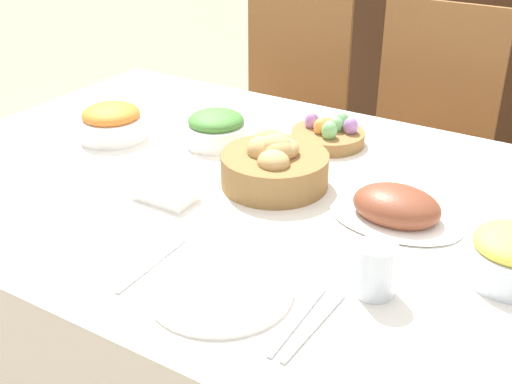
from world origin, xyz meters
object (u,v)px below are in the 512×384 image
(dinner_plate, at_px, (220,290))
(fork, at_px, (152,265))
(knife, at_px, (298,320))
(ham_platter, at_px, (396,208))
(green_salad_bowl, at_px, (216,128))
(bread_basket, at_px, (274,164))
(sideboard, at_px, (463,82))
(chair_far_left, at_px, (283,117))
(butter_dish, at_px, (166,193))
(drinking_cup, at_px, (376,269))
(chair_far_center, at_px, (420,146))
(carrot_bowl, at_px, (112,122))
(egg_basket, at_px, (329,134))
(spoon, at_px, (314,327))

(dinner_plate, bearing_deg, fork, 180.00)
(fork, distance_m, knife, 0.30)
(ham_platter, distance_m, knife, 0.40)
(dinner_plate, bearing_deg, green_salad_bowl, 125.29)
(bread_basket, height_order, ham_platter, bread_basket)
(sideboard, distance_m, knife, 2.32)
(chair_far_left, relative_size, butter_dish, 7.57)
(bread_basket, bearing_deg, drinking_cup, -37.04)
(chair_far_center, distance_m, dinner_plate, 1.28)
(carrot_bowl, bearing_deg, egg_basket, 27.60)
(chair_far_center, height_order, green_salad_bowl, chair_far_center)
(dinner_plate, bearing_deg, chair_far_left, 114.91)
(chair_far_center, bearing_deg, ham_platter, -75.18)
(chair_far_left, height_order, green_salad_bowl, chair_far_left)
(green_salad_bowl, height_order, knife, green_salad_bowl)
(egg_basket, height_order, fork, egg_basket)
(fork, distance_m, butter_dish, 0.26)
(bread_basket, height_order, drinking_cup, bread_basket)
(chair_far_left, height_order, fork, chair_far_left)
(spoon, height_order, butter_dish, butter_dish)
(chair_far_left, height_order, bread_basket, chair_far_left)
(bread_basket, distance_m, egg_basket, 0.28)
(butter_dish, bearing_deg, chair_far_center, 76.92)
(bread_basket, bearing_deg, egg_basket, 89.52)
(sideboard, distance_m, spoon, 2.32)
(sideboard, relative_size, egg_basket, 7.04)
(chair_far_left, height_order, spoon, chair_far_left)
(sideboard, xyz_separation_m, bread_basket, (0.05, -1.87, 0.33))
(chair_far_left, relative_size, spoon, 4.91)
(fork, relative_size, spoon, 1.00)
(drinking_cup, bearing_deg, dinner_plate, -148.66)
(green_salad_bowl, distance_m, dinner_plate, 0.65)
(chair_far_center, height_order, sideboard, chair_far_center)
(fork, bearing_deg, egg_basket, 85.77)
(carrot_bowl, bearing_deg, butter_dish, -30.48)
(chair_far_left, relative_size, ham_platter, 3.45)
(dinner_plate, distance_m, butter_dish, 0.36)
(dinner_plate, xyz_separation_m, knife, (0.15, 0.00, -0.00))
(carrot_bowl, bearing_deg, green_salad_bowl, 24.44)
(dinner_plate, bearing_deg, sideboard, 94.40)
(ham_platter, height_order, carrot_bowl, carrot_bowl)
(chair_far_left, xyz_separation_m, bread_basket, (0.46, -0.86, 0.26))
(chair_far_left, xyz_separation_m, spoon, (0.77, -1.26, 0.21))
(green_salad_bowl, xyz_separation_m, spoon, (0.56, -0.53, -0.04))
(carrot_bowl, relative_size, dinner_plate, 0.70)
(spoon, bearing_deg, ham_platter, 94.14)
(sideboard, relative_size, carrot_bowl, 7.54)
(sideboard, distance_m, butter_dish, 2.08)
(bread_basket, relative_size, dinner_plate, 0.96)
(chair_far_left, bearing_deg, ham_platter, -51.21)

